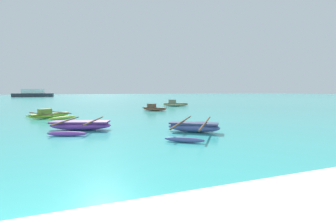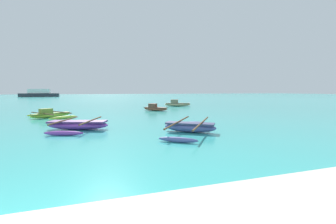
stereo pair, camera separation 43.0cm
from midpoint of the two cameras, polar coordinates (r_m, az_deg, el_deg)
name	(u,v)px [view 1 (the left image)]	position (r m, az deg, el deg)	size (l,w,h in m)	color
moored_boat_0	(49,115)	(17.70, -28.51, -0.62)	(3.49, 3.78, 0.64)	#BBDD43
moored_boat_1	(154,108)	(21.03, -4.17, 0.97)	(2.20, 2.14, 0.67)	#AA6042
moored_boat_2	(80,125)	(11.66, -22.36, -3.11)	(3.04, 3.54, 0.48)	purple
moored_boat_3	(175,104)	(27.03, 1.30, 2.10)	(3.20, 1.61, 0.81)	#D2BE8C
moored_boat_4	(194,127)	(10.29, 5.35, -3.79)	(3.80, 4.54, 0.49)	#585EA3
distant_ferry	(33,94)	(76.69, -31.18, 4.00)	(10.47, 2.30, 2.30)	#2D333D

